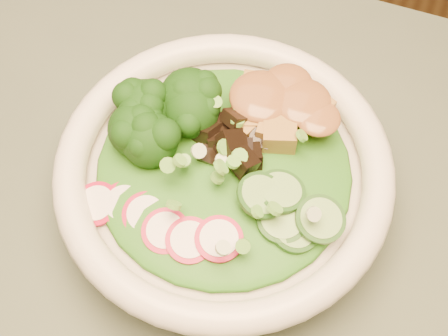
% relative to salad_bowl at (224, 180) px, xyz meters
% --- Properties ---
extents(salad_bowl, '(0.25, 0.25, 0.07)m').
position_rel_salad_bowl_xyz_m(salad_bowl, '(0.00, 0.00, 0.00)').
color(salad_bowl, white).
rests_on(salad_bowl, dining_table).
extents(lettuce_bed, '(0.19, 0.19, 0.02)m').
position_rel_salad_bowl_xyz_m(lettuce_bed, '(0.00, 0.00, 0.02)').
color(lettuce_bed, '#205812').
rests_on(lettuce_bed, salad_bowl).
extents(broccoli_florets, '(0.08, 0.07, 0.04)m').
position_rel_salad_bowl_xyz_m(broccoli_florets, '(-0.05, 0.02, 0.03)').
color(broccoli_florets, black).
rests_on(broccoli_florets, salad_bowl).
extents(radish_slices, '(0.11, 0.05, 0.02)m').
position_rel_salad_bowl_xyz_m(radish_slices, '(-0.02, -0.06, 0.02)').
color(radish_slices, '#A50C2E').
rests_on(radish_slices, salad_bowl).
extents(cucumber_slices, '(0.07, 0.07, 0.03)m').
position_rel_salad_bowl_xyz_m(cucumber_slices, '(0.06, -0.02, 0.03)').
color(cucumber_slices, '#82AF61').
rests_on(cucumber_slices, salad_bowl).
extents(mushroom_heap, '(0.07, 0.07, 0.04)m').
position_rel_salad_bowl_xyz_m(mushroom_heap, '(0.00, 0.01, 0.03)').
color(mushroom_heap, black).
rests_on(mushroom_heap, salad_bowl).
extents(tofu_cubes, '(0.09, 0.06, 0.03)m').
position_rel_salad_bowl_xyz_m(tofu_cubes, '(0.02, 0.05, 0.03)').
color(tofu_cubes, olive).
rests_on(tofu_cubes, salad_bowl).
extents(peanut_sauce, '(0.06, 0.05, 0.01)m').
position_rel_salad_bowl_xyz_m(peanut_sauce, '(0.02, 0.05, 0.04)').
color(peanut_sauce, brown).
rests_on(peanut_sauce, tofu_cubes).
extents(scallion_garnish, '(0.18, 0.18, 0.02)m').
position_rel_salad_bowl_xyz_m(scallion_garnish, '(-0.00, 0.00, 0.04)').
color(scallion_garnish, '#63AE3D').
rests_on(scallion_garnish, salad_bowl).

